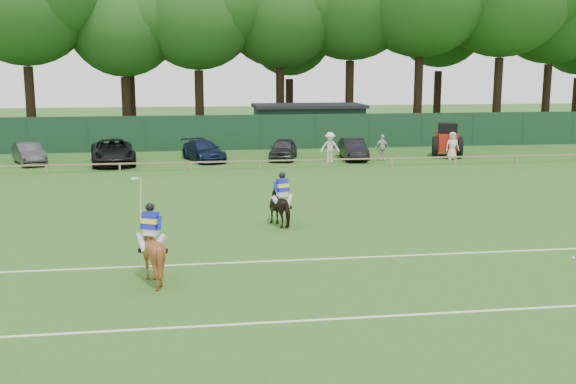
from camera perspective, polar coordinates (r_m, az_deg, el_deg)
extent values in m
plane|color=#1E4C14|center=(21.87, -0.17, -5.08)|extent=(160.00, 160.00, 0.00)
imported|color=black|center=(25.31, -0.50, -1.26)|extent=(1.34, 1.84, 1.42)
imported|color=brown|center=(19.10, -11.47, -5.02)|extent=(1.88, 1.96, 1.68)
imported|color=#323335|center=(44.07, -21.07, 3.07)|extent=(2.83, 4.24, 1.32)
imported|color=black|center=(42.43, -14.62, 3.30)|extent=(3.28, 5.75, 1.51)
imported|color=#121B39|center=(42.92, -7.16, 3.49)|extent=(3.11, 4.75, 1.28)
imported|color=#2A2A2C|center=(43.21, -0.41, 3.66)|extent=(2.47, 4.19, 1.34)
imported|color=black|center=(43.39, 5.55, 3.62)|extent=(1.63, 4.06, 1.31)
imported|color=white|center=(42.21, 3.57, 3.82)|extent=(1.27, 0.82, 1.86)
imported|color=beige|center=(43.14, 7.95, 3.75)|extent=(1.04, 0.66, 1.65)
imported|color=silver|center=(44.39, 13.75, 3.82)|extent=(0.87, 0.57, 1.77)
cube|color=silver|center=(25.21, -0.50, -0.14)|extent=(0.43, 0.38, 0.18)
cube|color=#1822B3|center=(25.15, -0.50, 0.58)|extent=(0.49, 0.43, 0.51)
cube|color=yellow|center=(25.15, -0.50, 0.54)|extent=(0.51, 0.43, 0.18)
sphere|color=black|center=(25.09, -0.50, 1.41)|extent=(0.25, 0.25, 0.25)
cylinder|color=silver|center=(25.35, 0.07, -0.76)|extent=(0.39, 0.45, 0.59)
cylinder|color=silver|center=(25.10, -0.95, -0.88)|extent=(0.47, 0.28, 0.59)
cube|color=silver|center=(18.95, -11.54, -3.32)|extent=(0.44, 0.39, 0.18)
cube|color=#1822B3|center=(18.88, -11.57, -2.37)|extent=(0.49, 0.45, 0.51)
cube|color=yellow|center=(18.88, -11.57, -2.43)|extent=(0.51, 0.44, 0.18)
sphere|color=black|center=(18.80, -11.61, -1.27)|extent=(0.25, 0.25, 0.25)
cylinder|color=silver|center=(18.86, -10.88, -4.30)|extent=(0.48, 0.27, 0.59)
cylinder|color=silver|center=(19.11, -12.26, -4.16)|extent=(0.38, 0.46, 0.59)
cylinder|color=tan|center=(18.95, -12.36, -0.65)|extent=(0.05, 0.64, 1.17)
sphere|color=silver|center=(22.84, 23.01, -5.15)|extent=(0.09, 0.09, 0.09)
cube|color=silver|center=(16.25, 2.87, -10.74)|extent=(60.00, 0.10, 0.01)
cube|color=silver|center=(20.92, 0.22, -5.80)|extent=(60.00, 0.10, 0.01)
cube|color=#997F5B|center=(39.34, -3.87, 2.62)|extent=(62.00, 0.08, 0.08)
cube|color=#14351E|center=(48.16, -4.71, 5.04)|extent=(92.00, 0.04, 2.50)
cube|color=#14331E|center=(51.82, 1.74, 5.63)|extent=(8.00, 4.00, 2.80)
cube|color=black|center=(51.71, 1.75, 7.31)|extent=(8.40, 4.40, 0.24)
cube|color=#AA1D0F|center=(45.80, 13.28, 4.16)|extent=(1.78, 2.49, 1.21)
cube|color=black|center=(45.35, 13.37, 5.16)|extent=(1.41, 1.47, 0.84)
cylinder|color=black|center=(45.11, 12.34, 3.75)|extent=(0.65, 1.42, 1.40)
cylinder|color=black|center=(45.27, 14.34, 3.68)|extent=(0.65, 1.42, 1.40)
cylinder|color=black|center=(46.73, 12.28, 3.58)|extent=(0.47, 0.79, 0.75)
cylinder|color=black|center=(46.86, 13.99, 3.52)|extent=(0.47, 0.79, 0.75)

